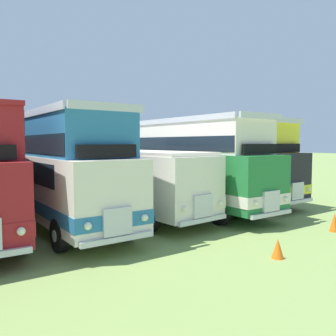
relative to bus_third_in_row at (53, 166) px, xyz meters
The scene contains 7 objects.
ground_plane 2.91m from the bus_third_in_row, 17.22° to the right, with size 200.00×200.00×0.00m, color #7A934C.
bus_third_in_row is the anchor object (origin of this frame).
bus_fourth_in_row 3.29m from the bus_third_in_row, ahead, with size 3.05×10.61×2.99m.
bus_fifth_in_row 6.48m from the bus_third_in_row, ahead, with size 2.86×11.56×4.52m.
bus_sixth_in_row 9.71m from the bus_third_in_row, ahead, with size 2.69×10.10×4.52m.
cone_near_end 11.35m from the bus_third_in_row, 44.64° to the right, with size 0.36×0.36×0.70m, color orange.
cone_mid_row 9.45m from the bus_third_in_row, 66.75° to the right, with size 0.36×0.36×0.58m, color orange.
Camera 1 is at (-6.43, -14.05, 3.35)m, focal length 37.39 mm.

